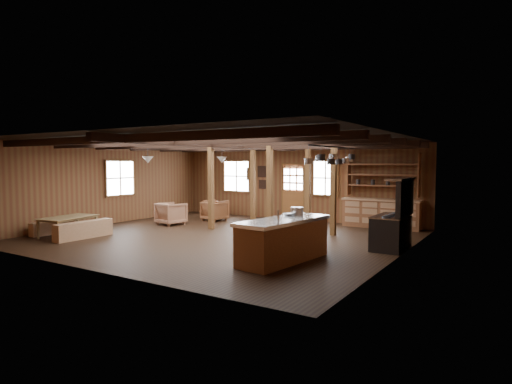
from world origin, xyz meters
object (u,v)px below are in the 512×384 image
at_px(armchair_b, 215,211).
at_px(armchair_a, 216,209).
at_px(commercial_range, 393,226).
at_px(dining_table, 69,226).
at_px(armchair_c, 171,214).
at_px(kitchen_island, 283,240).

bearing_deg(armchair_b, armchair_a, -47.10).
height_order(commercial_range, dining_table, commercial_range).
height_order(armchair_a, armchair_c, armchair_c).
bearing_deg(armchair_a, commercial_range, 163.20).
relative_size(kitchen_island, dining_table, 1.59).
height_order(commercial_range, armchair_a, commercial_range).
bearing_deg(commercial_range, kitchen_island, -123.05).
bearing_deg(armchair_c, dining_table, 85.36).
relative_size(kitchen_island, armchair_c, 3.04).
xyz_separation_m(dining_table, armchair_a, (1.02, 5.72, 0.06)).
distance_m(dining_table, armchair_c, 3.44).
height_order(kitchen_island, armchair_a, kitchen_island).
distance_m(commercial_range, armchair_b, 7.22).
xyz_separation_m(commercial_range, armchair_c, (-7.63, 0.15, -0.20)).
relative_size(commercial_range, dining_table, 1.10).
relative_size(kitchen_island, armchair_b, 3.27).
relative_size(armchair_b, armchair_c, 0.93).
xyz_separation_m(dining_table, armchair_c, (0.92, 3.31, 0.10)).
height_order(armchair_a, armchair_b, armchair_b).
bearing_deg(armchair_c, armchair_a, -81.61).
distance_m(kitchen_island, dining_table, 6.89).
relative_size(dining_table, armchair_c, 1.91).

